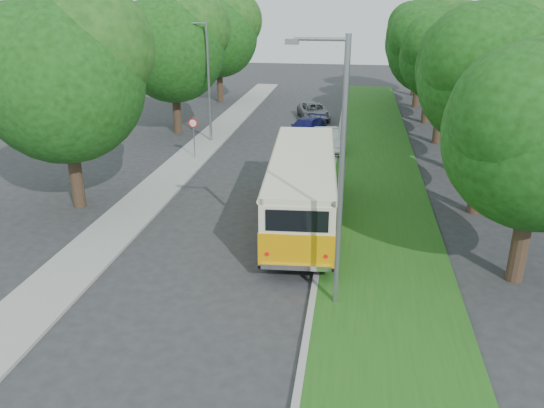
% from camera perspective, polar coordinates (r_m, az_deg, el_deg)
% --- Properties ---
extents(ground, '(120.00, 120.00, 0.00)m').
position_cam_1_polar(ground, '(19.45, -5.68, -5.81)').
color(ground, '#2A2A2D').
rests_on(ground, ground).
extents(curb, '(0.20, 70.00, 0.15)m').
position_cam_1_polar(curb, '(23.44, 5.92, -0.73)').
color(curb, gray).
rests_on(curb, ground).
extents(grass_verge, '(4.50, 70.00, 0.13)m').
position_cam_1_polar(grass_verge, '(23.46, 11.65, -1.08)').
color(grass_verge, '#1F5316').
rests_on(grass_verge, ground).
extents(sidewalk, '(2.20, 70.00, 0.12)m').
position_cam_1_polar(sidewalk, '(25.22, -13.48, 0.38)').
color(sidewalk, gray).
rests_on(sidewalk, ground).
extents(treeline, '(24.27, 41.91, 9.46)m').
position_cam_1_polar(treeline, '(34.85, 6.85, 16.45)').
color(treeline, '#332319').
rests_on(treeline, ground).
extents(lamppost_near, '(1.71, 0.16, 8.00)m').
position_cam_1_polar(lamppost_near, '(14.90, 7.15, 3.67)').
color(lamppost_near, gray).
rests_on(lamppost_near, ground).
extents(lamppost_far, '(1.71, 0.16, 7.50)m').
position_cam_1_polar(lamppost_far, '(34.32, -7.01, 13.32)').
color(lamppost_far, gray).
rests_on(lamppost_far, ground).
extents(warning_sign, '(0.56, 0.10, 2.50)m').
position_cam_1_polar(warning_sign, '(30.92, -8.45, 7.82)').
color(warning_sign, gray).
rests_on(warning_sign, ground).
extents(vintage_bus, '(3.30, 10.29, 3.01)m').
position_cam_1_polar(vintage_bus, '(21.67, 3.23, 1.53)').
color(vintage_bus, '#E89B07').
rests_on(vintage_bus, ground).
extents(car_silver, '(2.47, 4.05, 1.29)m').
position_cam_1_polar(car_silver, '(28.10, 2.84, 4.39)').
color(car_silver, '#A1A1A5').
rests_on(car_silver, ground).
extents(car_white, '(2.18, 4.26, 1.34)m').
position_cam_1_polar(car_white, '(32.85, 5.96, 6.87)').
color(car_white, silver).
rests_on(car_white, ground).
extents(car_blue, '(3.12, 4.64, 1.25)m').
position_cam_1_polar(car_blue, '(36.00, 3.64, 8.15)').
color(car_blue, '#12134F').
rests_on(car_blue, ground).
extents(car_grey, '(3.11, 4.76, 1.22)m').
position_cam_1_polar(car_grey, '(41.54, 4.51, 9.91)').
color(car_grey, '#595C61').
rests_on(car_grey, ground).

